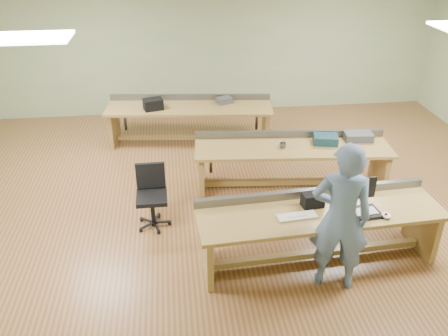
{
  "coord_description": "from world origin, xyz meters",
  "views": [
    {
      "loc": [
        -0.96,
        -6.34,
        4.03
      ],
      "look_at": [
        -0.28,
        -0.6,
        0.93
      ],
      "focal_mm": 38.0,
      "sensor_mm": 36.0,
      "label": 1
    }
  ],
  "objects_px": {
    "parts_bin_teal": "(326,139)",
    "person": "(340,218)",
    "workbench_mid": "(292,156)",
    "parts_bin_grey": "(358,136)",
    "mug": "(283,145)",
    "drinks_can": "(284,144)",
    "workbench_front": "(318,222)",
    "workbench_back": "(190,115)",
    "laptop_base": "(365,213)",
    "camera_bag": "(313,200)",
    "task_chair": "(152,204)"
  },
  "relations": [
    {
      "from": "task_chair",
      "to": "drinks_can",
      "type": "relative_size",
      "value": 8.66
    },
    {
      "from": "parts_bin_teal",
      "to": "laptop_base",
      "type": "bearing_deg",
      "value": -94.0
    },
    {
      "from": "parts_bin_teal",
      "to": "parts_bin_grey",
      "type": "xyz_separation_m",
      "value": [
        0.58,
        0.07,
        -0.01
      ]
    },
    {
      "from": "parts_bin_teal",
      "to": "parts_bin_grey",
      "type": "relative_size",
      "value": 0.86
    },
    {
      "from": "parts_bin_teal",
      "to": "parts_bin_grey",
      "type": "distance_m",
      "value": 0.58
    },
    {
      "from": "person",
      "to": "laptop_base",
      "type": "xyz_separation_m",
      "value": [
        0.45,
        0.34,
        -0.18
      ]
    },
    {
      "from": "person",
      "to": "parts_bin_teal",
      "type": "relative_size",
      "value": 4.99
    },
    {
      "from": "workbench_front",
      "to": "drinks_can",
      "type": "bearing_deg",
      "value": 87.46
    },
    {
      "from": "workbench_back",
      "to": "laptop_base",
      "type": "bearing_deg",
      "value": -57.9
    },
    {
      "from": "workbench_front",
      "to": "laptop_base",
      "type": "xyz_separation_m",
      "value": [
        0.52,
        -0.15,
        0.21
      ]
    },
    {
      "from": "person",
      "to": "drinks_can",
      "type": "xyz_separation_m",
      "value": [
        -0.11,
        2.34,
        -0.15
      ]
    },
    {
      "from": "workbench_back",
      "to": "laptop_base",
      "type": "distance_m",
      "value": 4.48
    },
    {
      "from": "mug",
      "to": "camera_bag",
      "type": "bearing_deg",
      "value": -90.49
    },
    {
      "from": "parts_bin_teal",
      "to": "mug",
      "type": "height_order",
      "value": "parts_bin_teal"
    },
    {
      "from": "parts_bin_teal",
      "to": "mug",
      "type": "bearing_deg",
      "value": -173.15
    },
    {
      "from": "workbench_back",
      "to": "drinks_can",
      "type": "xyz_separation_m",
      "value": [
        1.4,
        -2.02,
        0.24
      ]
    },
    {
      "from": "laptop_base",
      "to": "parts_bin_grey",
      "type": "relative_size",
      "value": 0.82
    },
    {
      "from": "laptop_base",
      "to": "mug",
      "type": "bearing_deg",
      "value": 100.29
    },
    {
      "from": "camera_bag",
      "to": "task_chair",
      "type": "bearing_deg",
      "value": 147.72
    },
    {
      "from": "camera_bag",
      "to": "laptop_base",
      "type": "bearing_deg",
      "value": -30.97
    },
    {
      "from": "workbench_mid",
      "to": "laptop_base",
      "type": "bearing_deg",
      "value": -74.05
    },
    {
      "from": "person",
      "to": "camera_bag",
      "type": "bearing_deg",
      "value": -61.04
    },
    {
      "from": "workbench_mid",
      "to": "camera_bag",
      "type": "bearing_deg",
      "value": -91.37
    },
    {
      "from": "laptop_base",
      "to": "camera_bag",
      "type": "xyz_separation_m",
      "value": [
        -0.6,
        0.25,
        0.07
      ]
    },
    {
      "from": "parts_bin_teal",
      "to": "person",
      "type": "bearing_deg",
      "value": -103.89
    },
    {
      "from": "workbench_mid",
      "to": "person",
      "type": "relative_size",
      "value": 1.68
    },
    {
      "from": "laptop_base",
      "to": "mug",
      "type": "xyz_separation_m",
      "value": [
        -0.58,
        1.98,
        0.02
      ]
    },
    {
      "from": "workbench_back",
      "to": "task_chair",
      "type": "distance_m",
      "value": 2.92
    },
    {
      "from": "workbench_front",
      "to": "person",
      "type": "relative_size",
      "value": 1.66
    },
    {
      "from": "workbench_mid",
      "to": "workbench_back",
      "type": "height_order",
      "value": "same"
    },
    {
      "from": "workbench_mid",
      "to": "parts_bin_grey",
      "type": "bearing_deg",
      "value": 9.19
    },
    {
      "from": "mug",
      "to": "drinks_can",
      "type": "distance_m",
      "value": 0.04
    },
    {
      "from": "workbench_front",
      "to": "parts_bin_grey",
      "type": "height_order",
      "value": "parts_bin_grey"
    },
    {
      "from": "laptop_base",
      "to": "drinks_can",
      "type": "relative_size",
      "value": 3.42
    },
    {
      "from": "camera_bag",
      "to": "drinks_can",
      "type": "relative_size",
      "value": 2.52
    },
    {
      "from": "camera_bag",
      "to": "person",
      "type": "bearing_deg",
      "value": -83.86
    },
    {
      "from": "workbench_front",
      "to": "parts_bin_teal",
      "type": "xyz_separation_m",
      "value": [
        0.67,
        1.91,
        0.25
      ]
    },
    {
      "from": "workbench_back",
      "to": "person",
      "type": "bearing_deg",
      "value": -64.75
    },
    {
      "from": "person",
      "to": "parts_bin_grey",
      "type": "height_order",
      "value": "person"
    },
    {
      "from": "person",
      "to": "workbench_front",
      "type": "bearing_deg",
      "value": -66.2
    },
    {
      "from": "workbench_back",
      "to": "parts_bin_teal",
      "type": "distance_m",
      "value": 2.88
    },
    {
      "from": "camera_bag",
      "to": "parts_bin_grey",
      "type": "relative_size",
      "value": 0.6
    },
    {
      "from": "drinks_can",
      "to": "parts_bin_grey",
      "type": "bearing_deg",
      "value": 5.45
    },
    {
      "from": "camera_bag",
      "to": "mug",
      "type": "relative_size",
      "value": 2.46
    },
    {
      "from": "camera_bag",
      "to": "drinks_can",
      "type": "bearing_deg",
      "value": 80.93
    },
    {
      "from": "workbench_mid",
      "to": "camera_bag",
      "type": "relative_size",
      "value": 11.87
    },
    {
      "from": "workbench_front",
      "to": "mug",
      "type": "relative_size",
      "value": 28.87
    },
    {
      "from": "laptop_base",
      "to": "drinks_can",
      "type": "distance_m",
      "value": 2.08
    },
    {
      "from": "laptop_base",
      "to": "parts_bin_teal",
      "type": "bearing_deg",
      "value": 79.91
    },
    {
      "from": "workbench_front",
      "to": "workbench_mid",
      "type": "xyz_separation_m",
      "value": [
        0.12,
        1.89,
        0.0
      ]
    }
  ]
}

